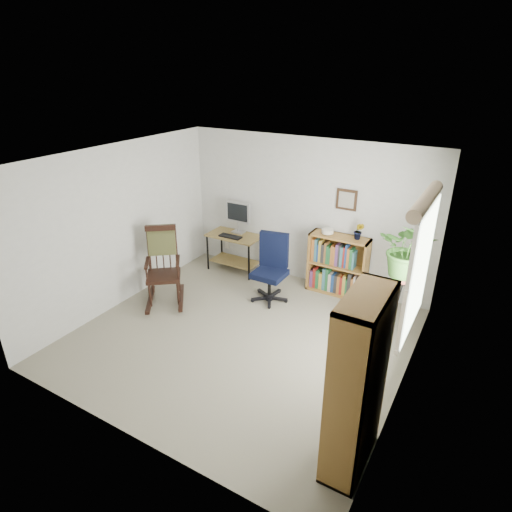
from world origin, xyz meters
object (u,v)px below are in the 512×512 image
Objects in this scene: desk at (235,253)px; tall_bookshelf at (357,385)px; rocking_chair at (163,266)px; low_bookshelf at (338,265)px; office_chair at (270,269)px.

tall_bookshelf is at bearing -42.57° from desk.
desk is 1.54m from rocking_chair.
low_bookshelf is at bearing 3.68° from desk.
rocking_chair is 1.23× the size of low_bookshelf.
desk is 0.87× the size of office_chair.
low_bookshelf is at bearing -2.06° from rocking_chair.
low_bookshelf is at bearing 112.77° from tall_bookshelf.
low_bookshelf is 3.26m from tall_bookshelf.
tall_bookshelf is (2.07, -2.23, 0.34)m from office_chair.
office_chair is 0.61× the size of tall_bookshelf.
office_chair is at bearing 132.82° from tall_bookshelf.
office_chair is 1.10× the size of low_bookshelf.
office_chair is 0.89× the size of rocking_chair.
tall_bookshelf reaches higher than office_chair.
rocking_chair is 3.73m from tall_bookshelf.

